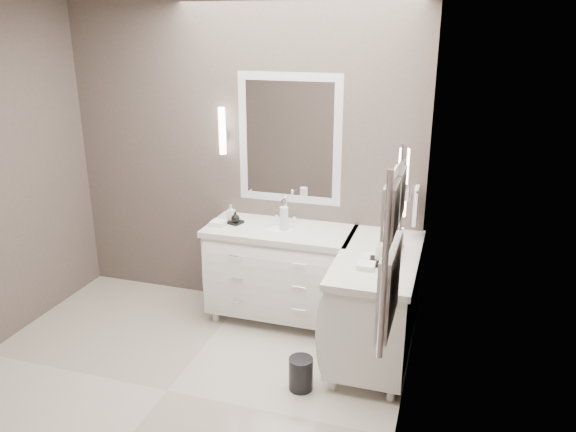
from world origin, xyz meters
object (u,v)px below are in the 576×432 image
(vanity_back, at_px, (280,268))
(towel_ladder, at_px, (391,257))
(waste_bin, at_px, (301,374))
(vanity_right, at_px, (376,299))

(vanity_back, height_order, towel_ladder, towel_ladder)
(vanity_back, distance_m, waste_bin, 1.08)
(towel_ladder, distance_m, waste_bin, 1.59)
(vanity_right, relative_size, waste_bin, 5.11)
(vanity_back, relative_size, towel_ladder, 1.38)
(vanity_back, distance_m, towel_ladder, 2.16)
(vanity_right, bearing_deg, towel_ladder, -80.16)
(vanity_back, bearing_deg, waste_bin, -63.84)
(vanity_right, distance_m, towel_ladder, 1.60)
(vanity_back, xyz_separation_m, vanity_right, (0.88, -0.33, 0.00))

